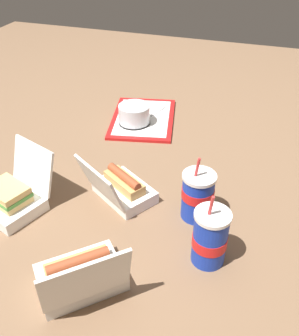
{
  "coord_description": "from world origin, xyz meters",
  "views": [
    {
      "loc": [
        0.95,
        0.34,
        0.77
      ],
      "look_at": [
        -0.0,
        0.03,
        0.05
      ],
      "focal_mm": 40.0,
      "sensor_mm": 36.0,
      "label": 1
    }
  ],
  "objects_px": {
    "cake_container": "(134,115)",
    "plastic_fork": "(158,111)",
    "clamshell_hotdog_corner": "(79,275)",
    "clamshell_hotdog_front": "(122,188)",
    "soda_cup_left": "(198,195)",
    "food_tray": "(143,118)",
    "clamshell_sandwich_right": "(13,197)",
    "soda_cup_right": "(210,238)",
    "ketchup_cup": "(138,104)"
  },
  "relations": [
    {
      "from": "plastic_fork",
      "to": "soda_cup_right",
      "type": "distance_m",
      "value": 0.83
    },
    {
      "from": "clamshell_hotdog_corner",
      "to": "cake_container",
      "type": "bearing_deg",
      "value": -169.32
    },
    {
      "from": "clamshell_hotdog_front",
      "to": "soda_cup_right",
      "type": "relative_size",
      "value": 1.14
    },
    {
      "from": "cake_container",
      "to": "plastic_fork",
      "type": "height_order",
      "value": "cake_container"
    },
    {
      "from": "food_tray",
      "to": "clamshell_hotdog_front",
      "type": "relative_size",
      "value": 1.65
    },
    {
      "from": "ketchup_cup",
      "to": "plastic_fork",
      "type": "distance_m",
      "value": 0.1
    },
    {
      "from": "clamshell_hotdog_corner",
      "to": "soda_cup_right",
      "type": "distance_m",
      "value": 0.33
    },
    {
      "from": "clamshell_hotdog_corner",
      "to": "clamshell_hotdog_front",
      "type": "relative_size",
      "value": 1.08
    },
    {
      "from": "cake_container",
      "to": "soda_cup_left",
      "type": "height_order",
      "value": "soda_cup_left"
    },
    {
      "from": "food_tray",
      "to": "clamshell_hotdog_corner",
      "type": "relative_size",
      "value": 1.54
    },
    {
      "from": "food_tray",
      "to": "soda_cup_right",
      "type": "bearing_deg",
      "value": 31.42
    },
    {
      "from": "cake_container",
      "to": "clamshell_hotdog_front",
      "type": "height_order",
      "value": "clamshell_hotdog_front"
    },
    {
      "from": "cake_container",
      "to": "plastic_fork",
      "type": "relative_size",
      "value": 1.2
    },
    {
      "from": "soda_cup_right",
      "to": "cake_container",
      "type": "bearing_deg",
      "value": -145.09
    },
    {
      "from": "food_tray",
      "to": "plastic_fork",
      "type": "bearing_deg",
      "value": 145.41
    },
    {
      "from": "cake_container",
      "to": "ketchup_cup",
      "type": "xyz_separation_m",
      "value": [
        -0.14,
        -0.04,
        -0.02
      ]
    },
    {
      "from": "plastic_fork",
      "to": "clamshell_sandwich_right",
      "type": "relative_size",
      "value": 0.45
    },
    {
      "from": "food_tray",
      "to": "plastic_fork",
      "type": "height_order",
      "value": "plastic_fork"
    },
    {
      "from": "clamshell_hotdog_corner",
      "to": "soda_cup_left",
      "type": "xyz_separation_m",
      "value": [
        -0.34,
        0.21,
        0.04
      ]
    },
    {
      "from": "ketchup_cup",
      "to": "plastic_fork",
      "type": "bearing_deg",
      "value": 81.81
    },
    {
      "from": "soda_cup_left",
      "to": "cake_container",
      "type": "bearing_deg",
      "value": -141.57
    },
    {
      "from": "clamshell_sandwich_right",
      "to": "food_tray",
      "type": "bearing_deg",
      "value": 164.14
    },
    {
      "from": "food_tray",
      "to": "clamshell_sandwich_right",
      "type": "distance_m",
      "value": 0.69
    },
    {
      "from": "plastic_fork",
      "to": "soda_cup_left",
      "type": "distance_m",
      "value": 0.66
    },
    {
      "from": "cake_container",
      "to": "ketchup_cup",
      "type": "relative_size",
      "value": 3.3
    },
    {
      "from": "clamshell_hotdog_corner",
      "to": "clamshell_hotdog_front",
      "type": "distance_m",
      "value": 0.34
    },
    {
      "from": "clamshell_sandwich_right",
      "to": "clamshell_hotdog_front",
      "type": "xyz_separation_m",
      "value": [
        -0.15,
        0.29,
        -0.0
      ]
    },
    {
      "from": "soda_cup_right",
      "to": "clamshell_sandwich_right",
      "type": "bearing_deg",
      "value": -91.25
    },
    {
      "from": "plastic_fork",
      "to": "clamshell_hotdog_corner",
      "type": "bearing_deg",
      "value": 20.94
    },
    {
      "from": "ketchup_cup",
      "to": "soda_cup_right",
      "type": "relative_size",
      "value": 0.18
    },
    {
      "from": "ketchup_cup",
      "to": "clamshell_hotdog_front",
      "type": "height_order",
      "value": "clamshell_hotdog_front"
    },
    {
      "from": "cake_container",
      "to": "plastic_fork",
      "type": "distance_m",
      "value": 0.15
    },
    {
      "from": "plastic_fork",
      "to": "food_tray",
      "type": "bearing_deg",
      "value": -18.96
    },
    {
      "from": "clamshell_sandwich_right",
      "to": "soda_cup_left",
      "type": "distance_m",
      "value": 0.55
    },
    {
      "from": "soda_cup_left",
      "to": "soda_cup_right",
      "type": "xyz_separation_m",
      "value": [
        0.16,
        0.07,
        0.0
      ]
    },
    {
      "from": "cake_container",
      "to": "ketchup_cup",
      "type": "height_order",
      "value": "cake_container"
    },
    {
      "from": "clamshell_hotdog_front",
      "to": "food_tray",
      "type": "bearing_deg",
      "value": -168.35
    },
    {
      "from": "food_tray",
      "to": "soda_cup_left",
      "type": "distance_m",
      "value": 0.63
    },
    {
      "from": "clamshell_hotdog_corner",
      "to": "soda_cup_right",
      "type": "relative_size",
      "value": 1.22
    },
    {
      "from": "clamshell_hotdog_corner",
      "to": "clamshell_sandwich_right",
      "type": "distance_m",
      "value": 0.37
    },
    {
      "from": "cake_container",
      "to": "soda_cup_right",
      "type": "relative_size",
      "value": 0.6
    },
    {
      "from": "cake_container",
      "to": "soda_cup_right",
      "type": "height_order",
      "value": "soda_cup_right"
    },
    {
      "from": "ketchup_cup",
      "to": "soda_cup_left",
      "type": "bearing_deg",
      "value": 33.66
    },
    {
      "from": "clamshell_hotdog_corner",
      "to": "clamshell_hotdog_front",
      "type": "bearing_deg",
      "value": -175.47
    },
    {
      "from": "clamshell_hotdog_corner",
      "to": "soda_cup_right",
      "type": "height_order",
      "value": "soda_cup_right"
    },
    {
      "from": "ketchup_cup",
      "to": "clamshell_sandwich_right",
      "type": "distance_m",
      "value": 0.76
    },
    {
      "from": "ketchup_cup",
      "to": "soda_cup_right",
      "type": "xyz_separation_m",
      "value": [
        0.76,
        0.47,
        0.05
      ]
    },
    {
      "from": "food_tray",
      "to": "cake_container",
      "type": "xyz_separation_m",
      "value": [
        0.06,
        -0.02,
        0.04
      ]
    },
    {
      "from": "food_tray",
      "to": "plastic_fork",
      "type": "distance_m",
      "value": 0.08
    },
    {
      "from": "ketchup_cup",
      "to": "clamshell_hotdog_corner",
      "type": "relative_size",
      "value": 0.15
    }
  ]
}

